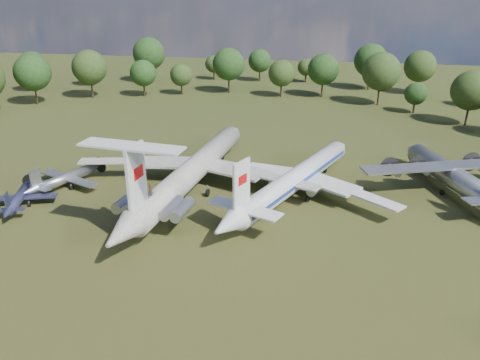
% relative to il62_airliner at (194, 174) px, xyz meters
% --- Properties ---
extents(ground, '(300.00, 300.00, 0.00)m').
position_rel_il62_airliner_xyz_m(ground, '(-1.19, -1.61, -2.71)').
color(ground, '#1E3C14').
rests_on(ground, ground).
extents(il62_airliner, '(48.19, 59.48, 5.42)m').
position_rel_il62_airliner_xyz_m(il62_airliner, '(0.00, 0.00, 0.00)').
color(il62_airliner, '#B4B5B0').
rests_on(il62_airliner, ground).
extents(tu104_jet, '(50.14, 56.46, 4.66)m').
position_rel_il62_airliner_xyz_m(tu104_jet, '(16.91, 0.45, -0.38)').
color(tu104_jet, '#BDBDBD').
rests_on(tu104_jet, ground).
extents(an12_transport, '(40.53, 42.69, 4.51)m').
position_rel_il62_airliner_xyz_m(an12_transport, '(42.23, 6.69, -0.45)').
color(an12_transport, '#A1A4A9').
rests_on(an12_transport, ground).
extents(small_prop_west, '(15.21, 17.70, 2.19)m').
position_rel_il62_airliner_xyz_m(small_prop_west, '(-24.76, -11.54, -1.61)').
color(small_prop_west, black).
rests_on(small_prop_west, ground).
extents(small_prop_northwest, '(18.00, 20.58, 2.52)m').
position_rel_il62_airliner_xyz_m(small_prop_northwest, '(-21.55, -3.32, -1.45)').
color(small_prop_northwest, '#A4A6AC').
rests_on(small_prop_northwest, ground).
extents(person_on_il62, '(0.84, 0.74, 1.93)m').
position_rel_il62_airliner_xyz_m(person_on_il62, '(-1.64, -15.07, 3.67)').
color(person_on_il62, '#9B6B4F').
rests_on(person_on_il62, il62_airliner).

